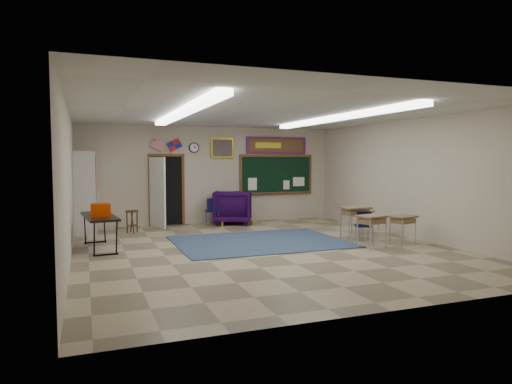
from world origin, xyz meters
name	(u,v)px	position (x,y,z in m)	size (l,w,h in m)	color
floor	(264,249)	(0.00, 0.00, 0.00)	(9.00, 9.00, 0.00)	tan
back_wall	(211,175)	(0.00, 4.50, 1.50)	(8.00, 0.04, 3.00)	#B3A891
front_wall	(394,197)	(0.00, -4.50, 1.50)	(8.00, 0.04, 3.00)	#B3A891
left_wall	(69,185)	(-4.00, 0.00, 1.50)	(0.04, 9.00, 3.00)	#B3A891
right_wall	(412,179)	(4.00, 0.00, 1.50)	(0.04, 9.00, 3.00)	#B3A891
ceiling	(265,113)	(0.00, 0.00, 3.00)	(8.00, 9.00, 0.04)	silver
area_rug	(260,242)	(0.20, 0.80, 0.01)	(4.00, 3.00, 0.02)	#31415D
fluorescent_strips	(265,115)	(0.00, 0.00, 2.94)	(3.86, 6.00, 0.10)	white
doorway	(164,191)	(-1.50, 4.35, 1.06)	(1.10, 0.89, 2.16)	black
chalkboard	(276,175)	(2.20, 4.46, 1.46)	(2.55, 0.14, 1.30)	brown
bulletin_board	(277,145)	(2.20, 4.47, 2.45)	(2.10, 0.05, 0.55)	red
framed_art_print	(222,148)	(0.35, 4.47, 2.35)	(0.75, 0.05, 0.65)	olive
wall_clock	(194,148)	(-0.55, 4.47, 2.35)	(0.32, 0.05, 0.32)	black
wall_flags	(166,143)	(-1.40, 4.44, 2.48)	(1.16, 0.06, 0.70)	red
storage_cabinet	(85,192)	(-3.71, 3.85, 1.10)	(0.59, 1.25, 2.20)	#BABAB5
wingback_armchair	(233,207)	(0.55, 4.03, 0.52)	(1.11, 1.14, 1.04)	black
student_chair_reading	(212,212)	(-0.13, 3.95, 0.42)	(0.42, 0.42, 0.83)	black
student_chair_desk_a	(363,226)	(2.51, -0.08, 0.38)	(0.38, 0.38, 0.76)	black
student_chair_desk_b	(371,224)	(3.09, 0.41, 0.35)	(0.35, 0.35, 0.70)	black
student_desk_front_left	(355,221)	(2.56, 0.33, 0.45)	(0.68, 0.51, 0.81)	olive
student_desk_front_right	(362,221)	(3.07, 0.79, 0.37)	(0.66, 0.58, 0.65)	olive
student_desk_back_left	(372,230)	(2.27, -0.79, 0.41)	(0.71, 0.59, 0.74)	olive
student_desk_back_right	(403,229)	(3.16, -0.73, 0.38)	(0.66, 0.55, 0.69)	olive
folding_table	(100,231)	(-3.42, 1.26, 0.41)	(0.80, 1.87, 1.03)	black
wooden_stool	(132,221)	(-2.54, 3.32, 0.32)	(0.35, 0.35, 0.61)	#4C2817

